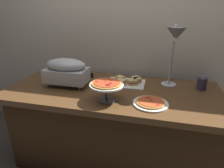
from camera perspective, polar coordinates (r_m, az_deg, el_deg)
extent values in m
plane|color=#4C443D|center=(2.15, 0.20, -20.51)|extent=(8.00, 8.00, 0.00)
cube|color=beige|center=(2.09, 3.61, 15.01)|extent=(4.40, 0.04, 2.40)
cube|color=brown|center=(1.74, 0.24, -2.32)|extent=(1.90, 0.84, 0.05)
cube|color=#3C2715|center=(1.93, 0.22, -12.68)|extent=(1.75, 0.74, 0.71)
cylinder|color=#B7BABF|center=(1.86, -18.54, -0.39)|extent=(0.01, 0.01, 0.04)
cylinder|color=#B7BABF|center=(1.72, -9.70, -1.34)|extent=(0.01, 0.01, 0.04)
cylinder|color=#B7BABF|center=(2.00, -15.92, 1.48)|extent=(0.01, 0.01, 0.04)
cylinder|color=#B7BABF|center=(1.87, -7.58, 0.73)|extent=(0.01, 0.01, 0.04)
cube|color=#B7BABF|center=(1.83, -13.26, 2.57)|extent=(0.39, 0.22, 0.12)
ellipsoid|color=#B7BABF|center=(1.80, -13.53, 5.56)|extent=(0.37, 0.21, 0.12)
cylinder|color=#B7BABF|center=(1.90, 16.39, -0.11)|extent=(0.14, 0.14, 0.01)
cylinder|color=#B7BABF|center=(1.82, 17.31, 7.93)|extent=(0.02, 0.02, 0.54)
cylinder|color=#B7BABF|center=(1.68, 18.48, 16.06)|extent=(0.02, 0.19, 0.02)
cone|color=#595B60|center=(1.59, 18.47, 13.97)|extent=(0.15, 0.15, 0.10)
sphere|color=#F9EAB2|center=(1.60, 18.30, 12.56)|extent=(0.04, 0.04, 0.04)
cylinder|color=white|center=(1.50, 11.33, -5.71)|extent=(0.27, 0.27, 0.01)
cylinder|color=#C68E42|center=(1.49, 11.36, -5.30)|extent=(0.22, 0.22, 0.01)
cylinder|color=#B74723|center=(1.49, 11.38, -5.02)|extent=(0.19, 0.19, 0.00)
cylinder|color=maroon|center=(1.44, 13.45, -5.97)|extent=(0.02, 0.02, 0.00)
cylinder|color=maroon|center=(1.50, 11.61, -4.64)|extent=(0.02, 0.02, 0.00)
cylinder|color=maroon|center=(1.53, 10.98, -3.98)|extent=(0.02, 0.02, 0.00)
cylinder|color=maroon|center=(1.53, 10.14, -3.96)|extent=(0.02, 0.02, 0.00)
cylinder|color=#595B60|center=(1.50, -1.58, -2.72)|extent=(0.02, 0.02, 0.13)
cylinder|color=#595B60|center=(1.53, -1.55, -4.73)|extent=(0.15, 0.15, 0.01)
cylinder|color=white|center=(1.47, -1.60, -0.28)|extent=(0.27, 0.27, 0.01)
cylinder|color=#C68E42|center=(1.47, -1.61, 0.16)|extent=(0.23, 0.23, 0.01)
cylinder|color=#AD3D1E|center=(1.47, -1.61, 0.45)|extent=(0.21, 0.21, 0.00)
cylinder|color=maroon|center=(1.49, -4.55, 0.79)|extent=(0.02, 0.02, 0.00)
cylinder|color=maroon|center=(1.49, -1.98, 0.96)|extent=(0.02, 0.02, 0.00)
cylinder|color=maroon|center=(1.41, -0.84, -0.34)|extent=(0.02, 0.02, 0.00)
cylinder|color=maroon|center=(1.41, -1.52, -0.25)|extent=(0.02, 0.02, 0.00)
cylinder|color=maroon|center=(1.43, -1.15, -0.01)|extent=(0.02, 0.02, 0.00)
cylinder|color=maroon|center=(1.45, -0.42, 0.30)|extent=(0.02, 0.02, 0.00)
cube|color=white|center=(1.86, 4.08, 0.28)|extent=(0.36, 0.26, 0.01)
cube|color=tan|center=(1.82, -0.19, 0.30)|extent=(0.08, 0.08, 0.02)
cube|color=brown|center=(1.81, -0.19, 0.77)|extent=(0.08, 0.08, 0.01)
cube|color=tan|center=(1.81, -0.19, 1.24)|extent=(0.08, 0.08, 0.02)
cube|color=tan|center=(1.89, 7.01, 1.01)|extent=(0.10, 0.10, 0.02)
cube|color=brown|center=(1.89, 7.03, 1.46)|extent=(0.10, 0.10, 0.01)
cube|color=tan|center=(1.88, 7.05, 1.92)|extent=(0.10, 0.10, 0.02)
cube|color=tan|center=(1.89, 2.35, 1.11)|extent=(0.10, 0.10, 0.02)
cube|color=brown|center=(1.88, 2.36, 1.57)|extent=(0.10, 0.10, 0.01)
cube|color=tan|center=(1.88, 2.37, 2.02)|extent=(0.10, 0.10, 0.02)
cube|color=tan|center=(1.81, 6.10, 0.09)|extent=(0.11, 0.10, 0.02)
cube|color=brown|center=(1.81, 6.12, 0.56)|extent=(0.11, 0.10, 0.01)
cube|color=tan|center=(1.80, 6.14, 1.04)|extent=(0.11, 0.10, 0.02)
cube|color=tan|center=(1.81, 2.70, 0.15)|extent=(0.10, 0.09, 0.02)
cube|color=brown|center=(1.80, 2.71, 0.62)|extent=(0.10, 0.09, 0.01)
cube|color=tan|center=(1.80, 2.72, 1.10)|extent=(0.10, 0.09, 0.02)
cube|color=tan|center=(1.86, 7.26, 0.58)|extent=(0.09, 0.09, 0.02)
cube|color=brown|center=(1.85, 7.28, 1.04)|extent=(0.09, 0.09, 0.01)
cube|color=tan|center=(1.85, 7.30, 1.51)|extent=(0.09, 0.09, 0.02)
cylinder|color=black|center=(2.04, -6.43, 2.52)|extent=(0.07, 0.07, 0.03)
cylinder|color=#562D14|center=(2.03, -6.45, 2.91)|extent=(0.05, 0.05, 0.01)
cylinder|color=#383347|center=(1.88, 25.06, 0.07)|extent=(0.08, 0.08, 0.11)
cylinder|color=#B7BABF|center=(1.84, 25.39, 1.99)|extent=(0.01, 0.02, 0.19)
cylinder|color=#B7BABF|center=(1.87, 25.34, 1.83)|extent=(0.01, 0.03, 0.16)
cylinder|color=#B7BABF|center=(1.87, 24.75, 2.02)|extent=(0.03, 0.02, 0.17)
cylinder|color=#B7BABF|center=(1.84, 25.19, 2.09)|extent=(0.02, 0.02, 0.19)
cylinder|color=#B7BABF|center=(1.86, 25.36, 1.80)|extent=(0.02, 0.04, 0.17)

